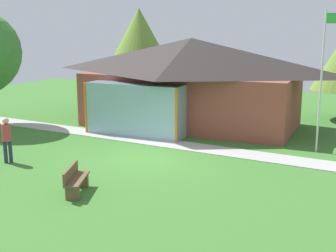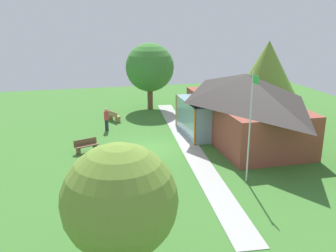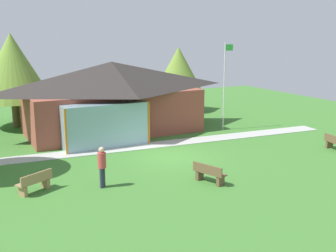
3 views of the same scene
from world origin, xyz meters
TOP-DOWN VIEW (x-y plane):
  - ground_plane at (0.00, 0.00)m, footprint 44.00×44.00m
  - pavilion at (-0.83, 6.36)m, footprint 11.59×6.92m
  - footpath at (0.00, 2.38)m, footprint 23.03×3.22m
  - flagpole at (5.93, 3.73)m, footprint 0.64×0.08m
  - bench_mid_left at (-7.17, -1.90)m, footprint 1.53×1.08m
  - bench_front_center at (-0.36, -4.24)m, footprint 0.94×1.56m
  - bench_lawn_far_right at (8.47, -3.22)m, footprint 0.70×1.55m
  - visitor_strolling_lawn at (-4.58, -2.64)m, footprint 0.34×0.34m
  - tree_behind_pavilion_right at (6.63, 11.17)m, footprint 3.91×3.91m
  - tree_behind_pavilion_left at (-6.07, 10.96)m, footprint 4.96×4.96m

SIDE VIEW (x-z plane):
  - ground_plane at x=0.00m, z-range 0.00..0.00m
  - footpath at x=0.00m, z-range 0.00..0.03m
  - bench_mid_left at x=-7.17m, z-range -0.02..0.82m
  - bench_front_center at x=-0.36m, z-range -0.02..0.82m
  - bench_lawn_far_right at x=8.47m, z-range -0.02..0.82m
  - visitor_strolling_lawn at x=-4.58m, z-range 0.15..1.89m
  - pavilion at x=-0.83m, z-range 0.09..4.61m
  - flagpole at x=5.93m, z-range 0.29..6.01m
  - tree_behind_pavilion_right at x=6.63m, z-range 0.82..6.01m
  - tree_behind_pavilion_left at x=-6.07m, z-range 0.90..7.20m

